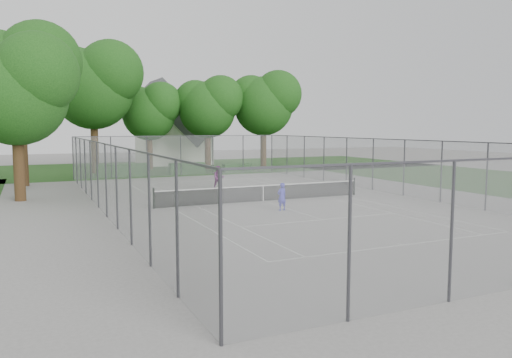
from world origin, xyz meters
name	(u,v)px	position (x,y,z in m)	size (l,w,h in m)	color
ground	(263,201)	(0.00, 0.00, 0.00)	(120.00, 120.00, 0.00)	slate
grass_far	(157,168)	(0.00, 26.00, 0.00)	(60.00, 20.00, 0.00)	#1A4012
court_markings	(263,201)	(0.00, 0.00, 0.01)	(11.03, 23.83, 0.01)	beige
tennis_net	(263,192)	(0.00, 0.00, 0.51)	(12.87, 0.10, 1.10)	black
perimeter_fence	(263,170)	(0.00, 0.00, 1.81)	(18.08, 34.08, 3.52)	#38383D
tree_far_left	(94,82)	(-6.56, 22.09, 8.32)	(8.42, 7.69, 12.10)	#382414
tree_far_midleft	(150,110)	(-1.03, 24.36, 6.01)	(6.09, 5.56, 8.76)	#382414
tree_far_midright	(208,105)	(4.44, 22.25, 6.48)	(6.56, 5.99, 9.43)	#382414
tree_far_right	(265,101)	(10.20, 21.14, 6.93)	(7.01, 6.40, 10.08)	#382414
tree_side_back	(21,74)	(-12.54, 13.98, 8.07)	(8.17, 7.46, 11.74)	#382414
tree_side_front	(17,86)	(-12.73, 5.93, 6.61)	(6.69, 6.11, 9.62)	#382414
hedge_left	(123,170)	(-4.85, 18.09, 0.55)	(4.38, 1.31, 1.09)	#1D4F19
hedge_mid	(187,168)	(0.92, 18.21, 0.51)	(3.24, 0.92, 1.02)	#1D4F19
hedge_right	(237,168)	(5.71, 17.88, 0.41)	(2.71, 1.00, 0.81)	#1D4F19
house	(173,131)	(2.97, 30.23, 3.85)	(7.68, 5.95, 9.56)	white
girl_player	(282,197)	(-0.49, -3.27, 0.72)	(0.52, 0.34, 1.43)	#3532BE
woman_player	(219,178)	(-0.49, 6.10, 0.81)	(0.79, 0.61, 1.62)	#6E2469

